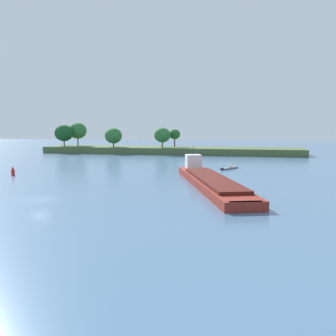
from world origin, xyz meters
TOP-DOWN VIEW (x-y plane):
  - ground_plane at (0.00, 0.00)m, footprint 400.00×400.00m
  - treeline_island at (-5.80, 87.33)m, footprint 90.99×15.06m
  - cargo_barge at (21.75, 16.50)m, footprint 17.24×38.09m
  - small_motorboat at (23.37, 43.16)m, footprint 3.97×5.82m
  - channel_buoy_red at (-18.91, 22.35)m, footprint 0.70×0.70m

SIDE VIEW (x-z plane):
  - ground_plane at x=0.00m, z-range 0.00..0.00m
  - small_motorboat at x=23.37m, z-range -0.23..0.65m
  - channel_buoy_red at x=-18.91m, z-range -0.14..1.76m
  - cargo_barge at x=21.75m, z-range -1.99..3.88m
  - treeline_island at x=-5.80m, z-range -2.91..8.02m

